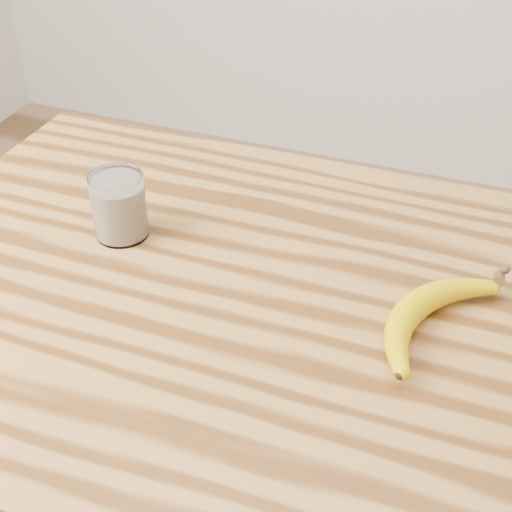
% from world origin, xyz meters
% --- Properties ---
extents(table, '(1.20, 0.80, 0.90)m').
position_xyz_m(table, '(0.00, 0.00, 0.77)').
color(table, olive).
rests_on(table, ground).
extents(smoothie_glass, '(0.08, 0.08, 0.10)m').
position_xyz_m(smoothie_glass, '(-0.27, 0.07, 0.95)').
color(smoothie_glass, white).
rests_on(smoothie_glass, table).
extents(banana, '(0.23, 0.34, 0.04)m').
position_xyz_m(banana, '(0.18, 0.03, 0.92)').
color(banana, '#CBA500').
rests_on(banana, table).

